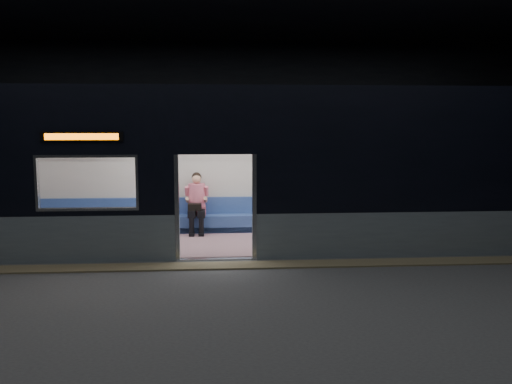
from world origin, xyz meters
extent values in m
cube|color=#47494C|center=(0.00, 0.00, -0.01)|extent=(24.00, 14.00, 0.01)
cube|color=black|center=(0.00, 6.98, 2.50)|extent=(24.00, 0.04, 5.00)
cube|color=black|center=(0.00, -6.98, 2.50)|extent=(24.00, 0.04, 5.00)
cube|color=#8C7F59|center=(0.00, 0.55, 0.01)|extent=(22.80, 0.50, 0.03)
cube|color=gray|center=(4.85, 1.06, 0.45)|extent=(8.30, 0.12, 0.90)
cube|color=black|center=(4.85, 1.06, 2.05)|extent=(8.30, 0.12, 2.30)
cube|color=black|center=(0.00, 1.06, 2.62)|extent=(1.40, 0.12, 1.15)
cube|color=#B7BABC|center=(-0.74, 1.06, 1.02)|extent=(0.08, 0.14, 2.05)
cube|color=#B7BABC|center=(0.74, 1.06, 1.02)|extent=(0.08, 0.14, 2.05)
cube|color=black|center=(-2.45, 0.98, 2.39)|extent=(1.50, 0.04, 0.18)
cube|color=#E06004|center=(-2.45, 0.97, 2.39)|extent=(1.34, 0.03, 0.12)
cube|color=#BBB9AB|center=(0.00, 3.94, 1.60)|extent=(18.00, 0.12, 3.20)
cube|color=black|center=(0.00, 2.50, 3.28)|extent=(18.00, 3.00, 0.15)
cube|color=#7C5A5F|center=(0.00, 2.50, 0.02)|extent=(17.76, 2.76, 0.04)
cube|color=#BBB9AB|center=(0.00, 2.50, 2.35)|extent=(17.76, 2.76, 0.10)
cube|color=navy|center=(0.00, 3.62, 0.24)|extent=(11.00, 0.48, 0.41)
cube|color=navy|center=(0.00, 3.81, 0.65)|extent=(11.00, 0.10, 0.40)
cube|color=#6E505B|center=(-3.30, 1.41, 0.24)|extent=(4.40, 0.48, 0.41)
cube|color=#6E505B|center=(3.30, 1.41, 0.24)|extent=(4.40, 0.48, 0.41)
cylinder|color=silver|center=(-0.95, 1.37, 1.17)|extent=(0.04, 0.04, 2.26)
cylinder|color=silver|center=(-0.95, 3.63, 1.17)|extent=(0.04, 0.04, 2.26)
cylinder|color=silver|center=(0.95, 1.37, 1.17)|extent=(0.04, 0.04, 2.26)
cylinder|color=silver|center=(0.95, 3.63, 1.17)|extent=(0.04, 0.04, 2.26)
cylinder|color=silver|center=(0.00, 3.58, 1.95)|extent=(11.00, 0.03, 0.03)
cube|color=black|center=(-0.57, 3.38, 0.53)|extent=(0.18, 0.50, 0.17)
cube|color=black|center=(-0.35, 3.38, 0.53)|extent=(0.18, 0.50, 0.17)
cylinder|color=black|center=(-0.57, 3.16, 0.26)|extent=(0.12, 0.12, 0.43)
cylinder|color=black|center=(-0.35, 3.16, 0.26)|extent=(0.12, 0.12, 0.43)
cube|color=#D96B82|center=(-0.46, 3.59, 0.56)|extent=(0.42, 0.23, 0.21)
cylinder|color=#D96B82|center=(-0.46, 3.62, 0.93)|extent=(0.43, 0.43, 0.55)
sphere|color=tan|center=(-0.46, 3.60, 1.32)|extent=(0.22, 0.22, 0.22)
sphere|color=black|center=(-0.46, 3.64, 1.36)|extent=(0.23, 0.23, 0.23)
cube|color=black|center=(-0.50, 3.31, 0.70)|extent=(0.38, 0.35, 0.16)
cube|color=white|center=(3.79, 3.85, 1.50)|extent=(1.08, 0.03, 0.71)
camera|label=1|loc=(0.03, -9.24, 2.65)|focal=38.00mm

